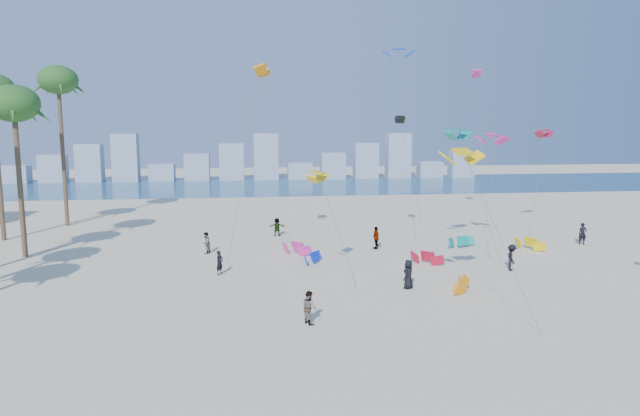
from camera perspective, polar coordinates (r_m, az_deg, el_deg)
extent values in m
plane|color=beige|center=(25.98, -2.20, -15.32)|extent=(220.00, 220.00, 0.00)
plane|color=navy|center=(96.27, -5.98, 2.23)|extent=(220.00, 220.00, 0.00)
imported|color=black|center=(40.56, -9.91, -5.37)|extent=(0.69, 0.74, 1.69)
imported|color=gray|center=(30.59, -1.09, -9.80)|extent=(0.97, 1.06, 1.76)
imported|color=black|center=(37.16, 8.76, -6.50)|extent=(1.04, 1.07, 1.86)
imported|color=gray|center=(48.17, 5.57, -2.95)|extent=(0.65, 1.17, 1.89)
imported|color=black|center=(43.24, 18.45, -4.69)|extent=(0.98, 1.35, 1.88)
imported|color=gray|center=(53.48, -4.28, -1.89)|extent=(1.63, 0.74, 1.70)
imported|color=black|center=(54.55, 24.58, -2.34)|extent=(0.78, 0.61, 1.89)
imported|color=gray|center=(47.19, -11.23, -3.41)|extent=(0.94, 1.04, 1.74)
cylinder|color=#595959|center=(36.77, 1.73, -2.25)|extent=(2.23, 2.38, 7.26)
cylinder|color=#595959|center=(47.27, 16.59, 1.14)|extent=(1.42, 3.53, 9.43)
cylinder|color=#595959|center=(45.06, 15.54, 1.13)|extent=(2.17, 4.14, 9.89)
cylinder|color=#595959|center=(43.48, -7.49, 4.30)|extent=(2.73, 2.86, 14.69)
cylinder|color=#595959|center=(49.51, 8.73, 2.62)|extent=(1.04, 2.54, 10.97)
cylinder|color=#595959|center=(60.96, 8.94, 7.02)|extent=(1.99, 3.37, 18.01)
cylinder|color=#595959|center=(56.75, 20.74, 2.27)|extent=(2.92, 4.21, 9.72)
cylinder|color=#595959|center=(31.89, 17.40, -2.86)|extent=(2.27, 5.66, 8.85)
cylinder|color=#595959|center=(59.26, 15.77, 5.63)|extent=(0.15, 4.17, 15.65)
cylinder|color=brown|center=(50.04, -27.61, 2.33)|extent=(0.40, 0.40, 11.89)
ellipsoid|color=#265C20|center=(49.85, -28.08, 9.14)|extent=(3.80, 3.80, 2.85)
cylinder|color=brown|center=(63.47, -24.12, 4.91)|extent=(0.40, 0.40, 14.61)
ellipsoid|color=#265C20|center=(63.52, -24.53, 11.49)|extent=(3.80, 3.80, 2.85)
cube|color=#9EADBF|center=(113.34, -27.89, 2.99)|extent=(4.40, 3.00, 3.00)
cube|color=#9EADBF|center=(111.24, -24.93, 3.57)|extent=(4.40, 3.00, 4.80)
cube|color=#9EADBF|center=(109.45, -21.86, 4.16)|extent=(4.40, 3.00, 6.60)
cube|color=#9EADBF|center=(108.00, -18.69, 4.75)|extent=(4.40, 3.00, 8.40)
cube|color=#9EADBF|center=(107.14, -15.37, 3.42)|extent=(4.40, 3.00, 3.00)
cube|color=#9EADBF|center=(106.37, -12.07, 3.98)|extent=(4.40, 3.00, 4.80)
cube|color=#9EADBF|center=(105.96, -8.74, 4.54)|extent=(4.40, 3.00, 6.60)
cube|color=#9EADBF|center=(105.92, -5.38, 5.09)|extent=(4.40, 3.00, 8.40)
cube|color=#9EADBF|center=(106.50, -2.02, 3.69)|extent=(4.40, 3.00, 3.00)
cube|color=#9EADBF|center=(107.16, 1.29, 4.20)|extent=(4.40, 3.00, 4.80)
cube|color=#9EADBF|center=(108.19, 4.55, 4.70)|extent=(4.40, 3.00, 6.60)
cube|color=#9EADBF|center=(109.57, 7.75, 5.17)|extent=(4.40, 3.00, 8.40)
cube|color=#9EADBF|center=(111.51, 10.81, 3.76)|extent=(4.40, 3.00, 3.00)
cube|color=#9EADBF|center=(113.51, 13.81, 4.20)|extent=(4.40, 3.00, 4.80)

